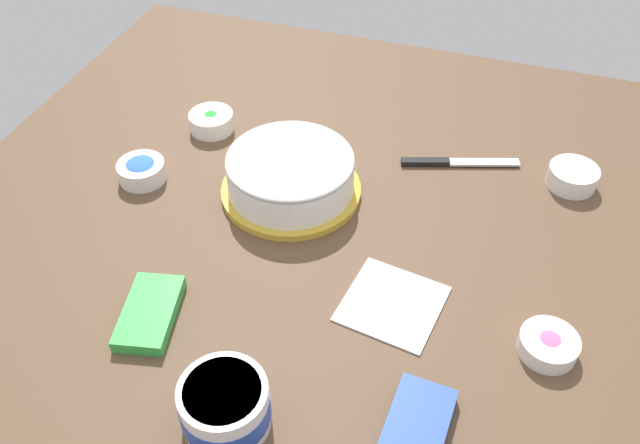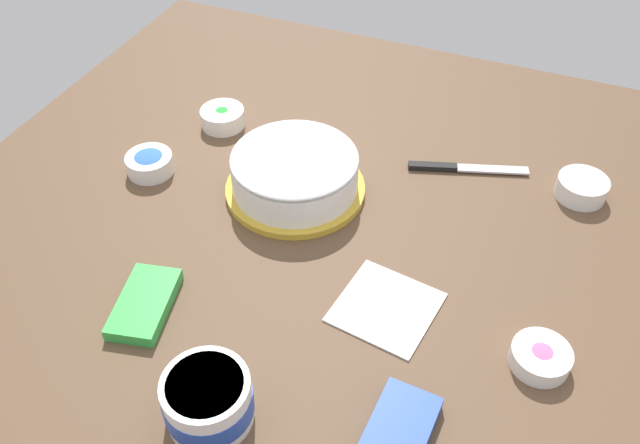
% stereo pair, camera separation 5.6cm
% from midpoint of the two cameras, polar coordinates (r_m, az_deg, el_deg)
% --- Properties ---
extents(ground_plane, '(1.54, 1.54, 0.00)m').
position_cam_midpoint_polar(ground_plane, '(1.14, 2.68, -3.58)').
color(ground_plane, brown).
extents(frosted_cake, '(0.27, 0.27, 0.10)m').
position_cam_midpoint_polar(frosted_cake, '(1.24, -0.88, 4.21)').
color(frosted_cake, gold).
rests_on(frosted_cake, ground_plane).
extents(frosting_tub, '(0.12, 0.12, 0.08)m').
position_cam_midpoint_polar(frosting_tub, '(0.94, -7.87, -14.89)').
color(frosting_tub, white).
rests_on(frosting_tub, ground_plane).
extents(spreading_knife, '(0.09, 0.23, 0.01)m').
position_cam_midpoint_polar(spreading_knife, '(1.35, 12.85, 4.53)').
color(spreading_knife, silver).
rests_on(spreading_knife, ground_plane).
extents(sprinkle_bowl_green, '(0.09, 0.09, 0.04)m').
position_cam_midpoint_polar(sprinkle_bowl_green, '(1.44, -7.25, 8.93)').
color(sprinkle_bowl_green, white).
rests_on(sprinkle_bowl_green, ground_plane).
extents(sprinkle_bowl_orange, '(0.09, 0.09, 0.04)m').
position_cam_midpoint_polar(sprinkle_bowl_orange, '(1.35, 22.66, 2.76)').
color(sprinkle_bowl_orange, white).
rests_on(sprinkle_bowl_orange, ground_plane).
extents(sprinkle_bowl_blue, '(0.09, 0.09, 0.04)m').
position_cam_midpoint_polar(sprinkle_bowl_blue, '(1.34, -13.26, 4.96)').
color(sprinkle_bowl_blue, white).
rests_on(sprinkle_bowl_blue, ground_plane).
extents(sprinkle_bowl_pink, '(0.09, 0.09, 0.03)m').
position_cam_midpoint_polar(sprinkle_bowl_pink, '(1.06, 19.86, -10.86)').
color(sprinkle_bowl_pink, white).
rests_on(sprinkle_bowl_pink, ground_plane).
extents(candy_box_lower, '(0.16, 0.09, 0.02)m').
position_cam_midpoint_polar(candy_box_lower, '(0.95, 8.34, -17.81)').
color(candy_box_lower, '#2D51B2').
rests_on(candy_box_lower, ground_plane).
extents(candy_box_upper, '(0.16, 0.11, 0.02)m').
position_cam_midpoint_polar(candy_box_upper, '(1.09, -13.39, -6.87)').
color(candy_box_upper, green).
rests_on(candy_box_upper, ground_plane).
extents(paper_napkin, '(0.17, 0.17, 0.01)m').
position_cam_midpoint_polar(paper_napkin, '(1.08, 7.18, -7.25)').
color(paper_napkin, white).
rests_on(paper_napkin, ground_plane).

